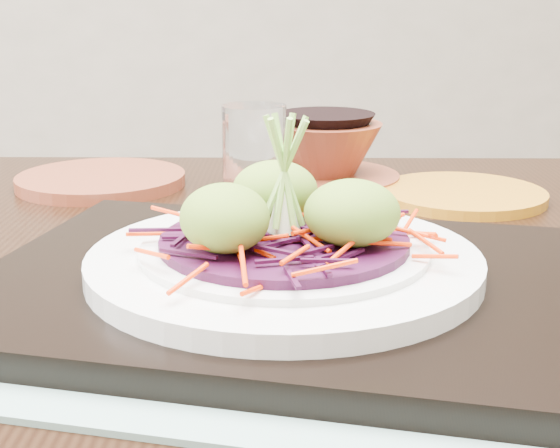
{
  "coord_description": "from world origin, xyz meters",
  "views": [
    {
      "loc": [
        -0.07,
        -0.66,
        1.0
      ],
      "look_at": [
        0.0,
        -0.13,
        0.85
      ],
      "focal_mm": 50.0,
      "sensor_mm": 36.0,
      "label": 1
    }
  ],
  "objects": [
    {
      "name": "white_plate",
      "position": [
        0.0,
        -0.15,
        0.83
      ],
      "size": [
        0.27,
        0.27,
        0.02
      ],
      "color": "silver",
      "rests_on": "serving_tray"
    },
    {
      "name": "yellow_plate",
      "position": [
        0.24,
        0.11,
        0.8
      ],
      "size": [
        0.23,
        0.23,
        0.01
      ],
      "primitive_type": "cylinder",
      "rotation": [
        0.0,
        0.0,
        -0.35
      ],
      "color": "#A66412",
      "rests_on": "dining_table"
    },
    {
      "name": "cabbage_bed",
      "position": [
        0.0,
        -0.15,
        0.84
      ],
      "size": [
        0.17,
        0.17,
        0.01
      ],
      "primitive_type": "cylinder",
      "color": "#390B2F",
      "rests_on": "white_plate"
    },
    {
      "name": "water_glass",
      "position": [
        0.02,
        0.15,
        0.84
      ],
      "size": [
        0.09,
        0.09,
        0.1
      ],
      "primitive_type": "cylinder",
      "rotation": [
        0.0,
        0.0,
        -0.47
      ],
      "color": "white",
      "rests_on": "dining_table"
    },
    {
      "name": "placemat",
      "position": [
        0.0,
        -0.15,
        0.8
      ],
      "size": [
        0.59,
        0.53,
        0.0
      ],
      "primitive_type": "cube",
      "rotation": [
        0.0,
        0.0,
        -0.37
      ],
      "color": "#7EA397",
      "rests_on": "dining_table"
    },
    {
      "name": "guacamole_scoops",
      "position": [
        0.0,
        -0.16,
        0.86
      ],
      "size": [
        0.15,
        0.13,
        0.05
      ],
      "color": "#5C8929",
      "rests_on": "cabbage_bed"
    },
    {
      "name": "dining_table",
      "position": [
        -0.01,
        -0.06,
        0.69
      ],
      "size": [
        1.39,
        1.04,
        0.79
      ],
      "rotation": [
        0.0,
        0.0,
        -0.16
      ],
      "color": "black",
      "rests_on": "ground"
    },
    {
      "name": "terracotta_side_plate",
      "position": [
        -0.15,
        0.22,
        0.8
      ],
      "size": [
        0.24,
        0.24,
        0.01
      ],
      "primitive_type": "cylinder",
      "rotation": [
        0.0,
        0.0,
        -0.3
      ],
      "color": "maroon",
      "rests_on": "dining_table"
    },
    {
      "name": "carrot_julienne",
      "position": [
        0.0,
        -0.15,
        0.85
      ],
      "size": [
        0.21,
        0.21,
        0.01
      ],
      "primitive_type": null,
      "color": "#EC2F04",
      "rests_on": "cabbage_bed"
    },
    {
      "name": "serving_tray",
      "position": [
        0.0,
        -0.15,
        0.81
      ],
      "size": [
        0.51,
        0.45,
        0.02
      ],
      "primitive_type": "cube",
      "rotation": [
        0.0,
        0.0,
        -0.37
      ],
      "color": "black",
      "rests_on": "placemat"
    },
    {
      "name": "scallion_garnish",
      "position": [
        0.0,
        -0.15,
        0.89
      ],
      "size": [
        0.06,
        0.06,
        0.09
      ],
      "primitive_type": null,
      "color": "#87BF4C",
      "rests_on": "cabbage_bed"
    },
    {
      "name": "terracotta_bowl_set",
      "position": [
        0.1,
        0.19,
        0.83
      ],
      "size": [
        0.22,
        0.22,
        0.07
      ],
      "rotation": [
        0.0,
        0.0,
        -0.4
      ],
      "color": "maroon",
      "rests_on": "dining_table"
    }
  ]
}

